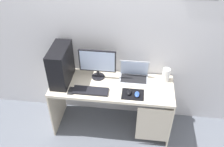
{
  "coord_description": "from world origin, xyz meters",
  "views": [
    {
      "loc": [
        0.28,
        -2.25,
        2.67
      ],
      "look_at": [
        0.0,
        0.0,
        0.91
      ],
      "focal_mm": 39.0,
      "sensor_mm": 36.0,
      "label": 1
    }
  ],
  "objects_px": {
    "monitor": "(97,63)",
    "mouse_right": "(137,94)",
    "pc_tower": "(61,65)",
    "speaker": "(166,75)",
    "cell_phone": "(71,91)",
    "mouse_left": "(129,92)",
    "laptop": "(134,76)",
    "keyboard": "(91,91)"
  },
  "relations": [
    {
      "from": "speaker",
      "to": "cell_phone",
      "type": "height_order",
      "value": "speaker"
    },
    {
      "from": "pc_tower",
      "to": "keyboard",
      "type": "distance_m",
      "value": 0.47
    },
    {
      "from": "monitor",
      "to": "cell_phone",
      "type": "bearing_deg",
      "value": -132.54
    },
    {
      "from": "cell_phone",
      "to": "mouse_right",
      "type": "bearing_deg",
      "value": 1.08
    },
    {
      "from": "mouse_left",
      "to": "cell_phone",
      "type": "height_order",
      "value": "mouse_left"
    },
    {
      "from": "speaker",
      "to": "cell_phone",
      "type": "relative_size",
      "value": 1.32
    },
    {
      "from": "monitor",
      "to": "mouse_right",
      "type": "xyz_separation_m",
      "value": [
        0.51,
        -0.28,
        -0.2
      ]
    },
    {
      "from": "pc_tower",
      "to": "mouse_left",
      "type": "distance_m",
      "value": 0.88
    },
    {
      "from": "mouse_right",
      "to": "mouse_left",
      "type": "bearing_deg",
      "value": 165.26
    },
    {
      "from": "keyboard",
      "to": "cell_phone",
      "type": "distance_m",
      "value": 0.23
    },
    {
      "from": "pc_tower",
      "to": "keyboard",
      "type": "relative_size",
      "value": 1.11
    },
    {
      "from": "monitor",
      "to": "speaker",
      "type": "relative_size",
      "value": 2.66
    },
    {
      "from": "speaker",
      "to": "mouse_right",
      "type": "distance_m",
      "value": 0.48
    },
    {
      "from": "laptop",
      "to": "mouse_left",
      "type": "distance_m",
      "value": 0.29
    },
    {
      "from": "mouse_right",
      "to": "cell_phone",
      "type": "xyz_separation_m",
      "value": [
        -0.78,
        -0.01,
        -0.02
      ]
    },
    {
      "from": "cell_phone",
      "to": "pc_tower",
      "type": "bearing_deg",
      "value": 128.98
    },
    {
      "from": "pc_tower",
      "to": "cell_phone",
      "type": "height_order",
      "value": "pc_tower"
    },
    {
      "from": "pc_tower",
      "to": "monitor",
      "type": "bearing_deg",
      "value": 14.19
    },
    {
      "from": "pc_tower",
      "to": "speaker",
      "type": "bearing_deg",
      "value": 7.0
    },
    {
      "from": "pc_tower",
      "to": "speaker",
      "type": "height_order",
      "value": "pc_tower"
    },
    {
      "from": "monitor",
      "to": "keyboard",
      "type": "bearing_deg",
      "value": -98.53
    },
    {
      "from": "laptop",
      "to": "cell_phone",
      "type": "relative_size",
      "value": 2.77
    },
    {
      "from": "monitor",
      "to": "cell_phone",
      "type": "xyz_separation_m",
      "value": [
        -0.27,
        -0.3,
        -0.22
      ]
    },
    {
      "from": "mouse_right",
      "to": "monitor",
      "type": "bearing_deg",
      "value": 150.82
    },
    {
      "from": "pc_tower",
      "to": "laptop",
      "type": "xyz_separation_m",
      "value": [
        0.88,
        0.13,
        -0.18
      ]
    },
    {
      "from": "pc_tower",
      "to": "mouse_left",
      "type": "height_order",
      "value": "pc_tower"
    },
    {
      "from": "monitor",
      "to": "mouse_right",
      "type": "bearing_deg",
      "value": -29.18
    },
    {
      "from": "laptop",
      "to": "mouse_right",
      "type": "bearing_deg",
      "value": -79.88
    },
    {
      "from": "cell_phone",
      "to": "mouse_left",
      "type": "bearing_deg",
      "value": 3.32
    },
    {
      "from": "mouse_right",
      "to": "speaker",
      "type": "bearing_deg",
      "value": 44.32
    },
    {
      "from": "pc_tower",
      "to": "keyboard",
      "type": "height_order",
      "value": "pc_tower"
    },
    {
      "from": "speaker",
      "to": "mouse_right",
      "type": "xyz_separation_m",
      "value": [
        -0.34,
        -0.33,
        -0.06
      ]
    },
    {
      "from": "pc_tower",
      "to": "speaker",
      "type": "xyz_separation_m",
      "value": [
        1.27,
        0.16,
        -0.15
      ]
    },
    {
      "from": "speaker",
      "to": "mouse_left",
      "type": "distance_m",
      "value": 0.53
    },
    {
      "from": "keyboard",
      "to": "cell_phone",
      "type": "xyz_separation_m",
      "value": [
        -0.23,
        -0.02,
        -0.01
      ]
    },
    {
      "from": "pc_tower",
      "to": "keyboard",
      "type": "xyz_separation_m",
      "value": [
        0.38,
        -0.17,
        -0.22
      ]
    },
    {
      "from": "laptop",
      "to": "speaker",
      "type": "distance_m",
      "value": 0.4
    },
    {
      "from": "keyboard",
      "to": "cell_phone",
      "type": "bearing_deg",
      "value": -175.14
    },
    {
      "from": "laptop",
      "to": "cell_phone",
      "type": "height_order",
      "value": "laptop"
    },
    {
      "from": "keyboard",
      "to": "cell_phone",
      "type": "height_order",
      "value": "keyboard"
    },
    {
      "from": "pc_tower",
      "to": "cell_phone",
      "type": "xyz_separation_m",
      "value": [
        0.15,
        -0.19,
        -0.23
      ]
    },
    {
      "from": "laptop",
      "to": "keyboard",
      "type": "distance_m",
      "value": 0.58
    }
  ]
}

